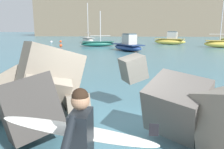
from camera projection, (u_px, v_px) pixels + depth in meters
The scene contains 12 objects.
ground_plane at pixel (110, 128), 5.98m from camera, with size 400.00×400.00×0.00m, color #42707F.
breakwater_jetty at pixel (62, 82), 6.61m from camera, with size 31.51×6.88×2.46m.
surfer_with_board at pixel (81, 144), 2.67m from camera, with size 2.10×1.16×1.78m.
boat_near_left at pixel (222, 43), 32.14m from camera, with size 5.18×2.46×8.37m.
boat_near_right at pixel (98, 44), 34.76m from camera, with size 5.57×2.93×5.41m.
boat_mid_centre at pixel (88, 40), 43.63m from camera, with size 3.97×5.49×7.58m.
boat_mid_right at pixel (170, 40), 38.72m from camera, with size 5.63×3.52×2.29m.
boat_far_left at pixel (128, 46), 27.39m from camera, with size 4.65×5.62×2.14m.
mooring_buoy_inner at pixel (61, 42), 44.35m from camera, with size 0.44×0.44×0.44m.
mooring_buoy_middle at pixel (51, 42), 43.17m from camera, with size 0.44×0.44×0.44m.
mooring_buoy_outer at pixel (61, 46), 33.41m from camera, with size 0.44×0.44×0.44m.
headland_bluff at pixel (137, 14), 98.20m from camera, with size 80.71×39.24×18.95m.
Camera 1 is at (0.56, -5.53, 2.65)m, focal length 35.26 mm.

